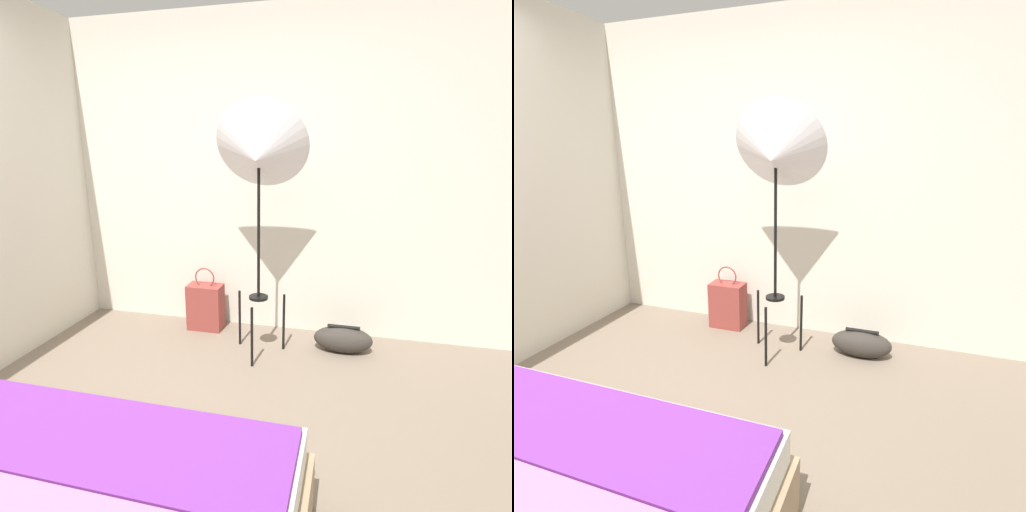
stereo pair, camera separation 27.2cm
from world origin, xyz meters
TOP-DOWN VIEW (x-y plane):
  - ground_plane at (0.00, 0.00)m, footprint 14.00×14.00m
  - wall_back at (0.00, 2.09)m, footprint 8.00×0.05m
  - wall_side_left at (-1.38, 1.00)m, footprint 0.05×8.00m
  - photo_umbrella at (0.39, 1.57)m, footprint 0.68×0.52m
  - tote_bag at (-0.16, 1.90)m, footprint 0.30×0.18m
  - duffel_bag at (1.03, 1.74)m, footprint 0.45×0.21m

SIDE VIEW (x-z plane):
  - ground_plane at x=0.00m, z-range 0.00..0.00m
  - duffel_bag at x=1.03m, z-range 0.00..0.21m
  - tote_bag at x=-0.16m, z-range -0.07..0.48m
  - wall_back at x=0.00m, z-range 0.00..2.60m
  - wall_side_left at x=-1.38m, z-range 0.00..2.60m
  - photo_umbrella at x=0.39m, z-range 0.57..2.44m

